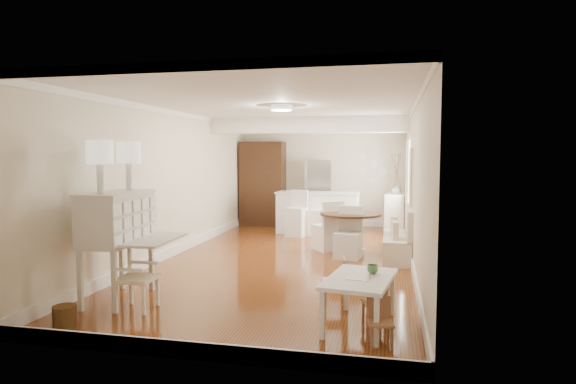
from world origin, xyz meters
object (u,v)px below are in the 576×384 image
at_px(kids_table, 360,302).
at_px(bar_stool_left, 296,214).
at_px(kids_chair_a, 374,301).
at_px(fridge, 331,194).
at_px(slip_chair_near, 348,233).
at_px(secretary_bureau, 118,246).
at_px(bar_stool_right, 317,215).
at_px(gustavian_armchair, 137,277).
at_px(dining_table, 351,234).
at_px(kids_chair_b, 334,280).
at_px(wicker_basket, 65,317).
at_px(slip_chair_far, 328,225).
at_px(pantry_cabinet, 263,184).
at_px(sideboard, 396,213).
at_px(kids_chair_c, 380,322).
at_px(breakfast_counter, 318,213).

relative_size(kids_table, bar_stool_left, 1.04).
distance_m(kids_chair_a, bar_stool_left, 6.03).
bearing_deg(fridge, slip_chair_near, -78.28).
height_order(secretary_bureau, bar_stool_right, secretary_bureau).
bearing_deg(gustavian_armchair, fridge, -13.08).
bearing_deg(dining_table, kids_chair_b, -89.20).
xyz_separation_m(kids_chair_a, bar_stool_left, (-2.03, 5.67, 0.28)).
xyz_separation_m(wicker_basket, dining_table, (2.81, 4.75, 0.28)).
relative_size(secretary_bureau, fridge, 0.81).
relative_size(wicker_basket, slip_chair_far, 0.25).
height_order(slip_chair_near, bar_stool_left, bar_stool_left).
height_order(bar_stool_left, pantry_cabinet, pantry_cabinet).
distance_m(bar_stool_left, bar_stool_right, 0.52).
relative_size(kids_chair_b, bar_stool_left, 0.56).
distance_m(kids_table, sideboard, 6.87).
xyz_separation_m(wicker_basket, slip_chair_far, (2.31, 5.07, 0.38)).
relative_size(gustavian_armchair, wicker_basket, 3.21).
bearing_deg(pantry_cabinet, kids_chair_b, -67.49).
bearing_deg(slip_chair_far, sideboard, -157.89).
height_order(kids_chair_b, kids_chair_c, kids_chair_b).
xyz_separation_m(gustavian_armchair, dining_table, (2.35, 3.97, -0.01)).
height_order(slip_chair_far, pantry_cabinet, pantry_cabinet).
bearing_deg(fridge, bar_stool_left, -111.17).
bearing_deg(kids_chair_b, secretary_bureau, -90.20).
bearing_deg(gustavian_armchair, kids_table, -91.66).
height_order(gustavian_armchair, kids_chair_b, gustavian_armchair).
relative_size(slip_chair_far, breakfast_counter, 0.50).
bearing_deg(kids_chair_c, kids_table, 102.38).
bearing_deg(kids_table, slip_chair_near, 97.05).
relative_size(secretary_bureau, breakfast_counter, 0.72).
distance_m(wicker_basket, kids_chair_a, 3.51).
bearing_deg(slip_chair_far, secretary_bureau, 20.82).
xyz_separation_m(kids_table, slip_chair_near, (-0.44, 3.59, 0.20)).
xyz_separation_m(kids_table, pantry_cabinet, (-3.14, 7.43, 0.86)).
distance_m(wicker_basket, fridge, 8.44).
relative_size(wicker_basket, fridge, 0.14).
xyz_separation_m(kids_chair_c, slip_chair_far, (-1.17, 4.86, 0.25)).
distance_m(kids_chair_c, dining_table, 4.58).
xyz_separation_m(secretary_bureau, sideboard, (3.70, 6.51, -0.24)).
bearing_deg(dining_table, kids_chair_c, -81.57).
xyz_separation_m(secretary_bureau, pantry_cabinet, (0.10, 7.09, 0.42)).
bearing_deg(kids_chair_c, bar_stool_right, 92.25).
bearing_deg(slip_chair_far, kids_chair_c, 64.46).
height_order(kids_chair_a, sideboard, sideboard).
distance_m(kids_chair_a, slip_chair_far, 4.36).
bearing_deg(breakfast_counter, slip_chair_near, -70.28).
distance_m(kids_table, fridge, 7.53).
distance_m(secretary_bureau, kids_chair_b, 2.92).
distance_m(gustavian_armchair, kids_chair_c, 3.08).
bearing_deg(bar_stool_left, secretary_bureau, -93.50).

